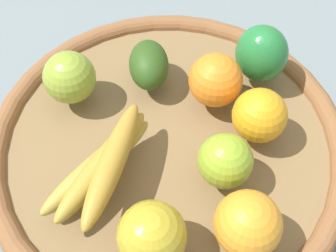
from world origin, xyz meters
name	(u,v)px	position (x,y,z in m)	size (l,w,h in m)	color
ground_plane	(168,149)	(0.00, 0.00, 0.00)	(2.40, 2.40, 0.00)	slate
basket	(168,143)	(0.00, 0.00, 0.02)	(0.47, 0.47, 0.03)	olive
banana_bunch	(104,164)	(0.04, 0.09, 0.06)	(0.09, 0.17, 0.06)	#AB9039
orange_2	(215,80)	(-0.03, -0.08, 0.07)	(0.07, 0.07, 0.07)	orange
apple_1	(225,161)	(-0.09, 0.02, 0.07)	(0.07, 0.07, 0.07)	#8DAC2B
orange_1	(259,115)	(-0.10, -0.06, 0.07)	(0.07, 0.07, 0.07)	orange
apple_2	(152,235)	(-0.05, 0.14, 0.07)	(0.07, 0.07, 0.07)	gold
orange_0	(248,224)	(-0.14, 0.08, 0.07)	(0.07, 0.07, 0.07)	orange
apple_0	(72,75)	(0.15, 0.00, 0.07)	(0.07, 0.07, 0.07)	#8AA334
avocado	(149,65)	(0.07, -0.07, 0.06)	(0.08, 0.05, 0.05)	#2C4D19
bell_pepper	(261,54)	(-0.06, -0.15, 0.08)	(0.07, 0.07, 0.08)	#247537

